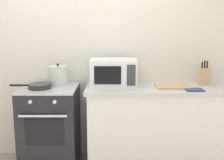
% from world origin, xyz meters
% --- Properties ---
extents(back_wall, '(4.40, 0.10, 2.50)m').
position_xyz_m(back_wall, '(0.30, 0.97, 1.25)').
color(back_wall, silver).
rests_on(back_wall, ground_plane).
extents(lower_cabinet_right, '(1.64, 0.56, 0.88)m').
position_xyz_m(lower_cabinet_right, '(0.90, 0.62, 0.44)').
color(lower_cabinet_right, white).
rests_on(lower_cabinet_right, ground_plane).
extents(countertop_right, '(1.70, 0.60, 0.04)m').
position_xyz_m(countertop_right, '(0.90, 0.62, 0.90)').
color(countertop_right, beige).
rests_on(countertop_right, lower_cabinet_right).
extents(stove, '(0.60, 0.64, 0.92)m').
position_xyz_m(stove, '(-0.35, 0.60, 0.46)').
color(stove, black).
rests_on(stove, ground_plane).
extents(stock_pot, '(0.32, 0.23, 0.24)m').
position_xyz_m(stock_pot, '(-0.27, 0.72, 1.03)').
color(stock_pot, silver).
rests_on(stock_pot, stove).
extents(frying_pan, '(0.44, 0.24, 0.05)m').
position_xyz_m(frying_pan, '(-0.44, 0.54, 0.95)').
color(frying_pan, '#28282B').
rests_on(frying_pan, stove).
extents(microwave, '(0.50, 0.37, 0.30)m').
position_xyz_m(microwave, '(0.35, 0.68, 1.07)').
color(microwave, white).
rests_on(microwave, countertop_right).
extents(cutting_board, '(0.36, 0.26, 0.02)m').
position_xyz_m(cutting_board, '(0.99, 0.60, 0.93)').
color(cutting_board, tan).
rests_on(cutting_board, countertop_right).
extents(knife_block, '(0.13, 0.10, 0.27)m').
position_xyz_m(knife_block, '(1.37, 0.74, 1.02)').
color(knife_block, tan).
rests_on(knife_block, countertop_right).
extents(oven_mitt, '(0.18, 0.14, 0.02)m').
position_xyz_m(oven_mitt, '(1.18, 0.44, 0.93)').
color(oven_mitt, '#33477A').
rests_on(oven_mitt, countertop_right).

